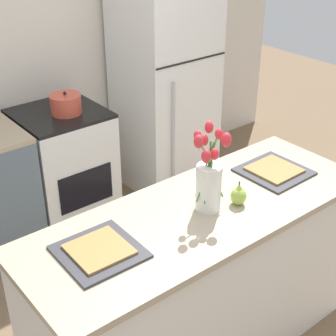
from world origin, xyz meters
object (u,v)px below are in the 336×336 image
(refrigerator, at_px, (165,78))
(plate_setting_left, at_px, (99,251))
(plate_setting_right, at_px, (274,171))
(stove_range, at_px, (65,167))
(pear_figurine, at_px, (238,195))
(cooking_pot, at_px, (66,104))
(flower_vase, at_px, (209,179))

(refrigerator, distance_m, plate_setting_left, 2.24)
(plate_setting_right, bearing_deg, stove_range, 105.90)
(refrigerator, bearing_deg, pear_figurine, -117.65)
(plate_setting_right, relative_size, cooking_pot, 1.52)
(pear_figurine, xyz_separation_m, plate_setting_right, (0.37, 0.10, -0.04))
(flower_vase, xyz_separation_m, plate_setting_left, (-0.58, 0.04, -0.15))
(refrigerator, distance_m, plate_setting_right, 1.65)
(flower_vase, distance_m, pear_figurine, 0.19)
(plate_setting_left, height_order, plate_setting_right, same)
(flower_vase, relative_size, cooking_pot, 1.91)
(plate_setting_right, bearing_deg, pear_figurine, -165.35)
(plate_setting_right, bearing_deg, flower_vase, -175.99)
(pear_figurine, bearing_deg, cooking_pot, 91.45)
(pear_figurine, distance_m, cooking_pot, 1.62)
(flower_vase, xyz_separation_m, cooking_pot, (0.10, 1.55, -0.14))
(refrigerator, xyz_separation_m, plate_setting_right, (-0.50, -1.57, 0.01))
(refrigerator, xyz_separation_m, plate_setting_left, (-1.60, -1.57, 0.01))
(refrigerator, distance_m, flower_vase, 1.91)
(plate_setting_left, distance_m, plate_setting_right, 1.10)
(plate_setting_left, xyz_separation_m, plate_setting_right, (1.10, 0.00, 0.00))
(plate_setting_left, bearing_deg, refrigerator, 44.56)
(plate_setting_right, bearing_deg, refrigerator, 72.32)
(plate_setting_right, bearing_deg, plate_setting_left, 180.00)
(stove_range, distance_m, plate_setting_left, 1.77)
(pear_figurine, bearing_deg, flower_vase, 156.47)
(refrigerator, xyz_separation_m, cooking_pot, (-0.92, -0.06, 0.03))
(pear_figurine, xyz_separation_m, plate_setting_left, (-0.72, 0.10, -0.04))
(refrigerator, bearing_deg, flower_vase, -122.28)
(cooking_pot, bearing_deg, flower_vase, -93.70)
(flower_vase, xyz_separation_m, pear_figurine, (0.14, -0.06, -0.11))
(refrigerator, bearing_deg, cooking_pot, -176.53)
(cooking_pot, bearing_deg, plate_setting_right, -74.72)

